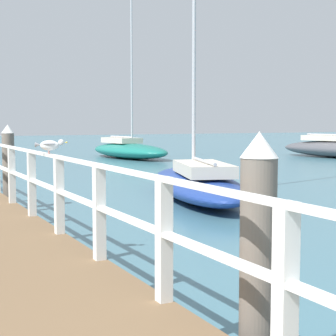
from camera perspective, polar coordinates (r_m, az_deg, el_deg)
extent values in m
cube|color=silver|center=(3.49, 12.01, -12.36)|extent=(0.12, 0.12, 1.10)
cube|color=silver|center=(4.84, -0.42, -7.41)|extent=(0.12, 0.12, 1.10)
cube|color=silver|center=(6.33, -7.11, -4.53)|extent=(0.12, 0.12, 1.10)
cube|color=silver|center=(7.88, -11.18, -2.73)|extent=(0.12, 0.12, 1.10)
cube|color=silver|center=(9.46, -13.90, -1.53)|extent=(0.12, 0.12, 1.10)
cube|color=silver|center=(11.06, -15.83, -0.66)|extent=(0.12, 0.12, 1.10)
cube|color=silver|center=(11.02, -15.89, 2.08)|extent=(0.10, 19.73, 0.04)
cube|color=silver|center=(11.05, -15.83, -0.38)|extent=(0.10, 19.73, 0.04)
cylinder|color=#6B6056|center=(4.36, 9.23, -10.80)|extent=(0.28, 0.28, 1.79)
cone|color=white|center=(4.20, 9.41, 2.40)|extent=(0.29, 0.29, 0.20)
cylinder|color=#6B6056|center=(13.39, -16.12, -0.36)|extent=(0.28, 0.28, 1.79)
cone|color=white|center=(13.34, -16.22, 3.90)|extent=(0.29, 0.29, 0.20)
ellipsoid|color=white|center=(8.27, -12.14, 2.30)|extent=(0.31, 0.25, 0.15)
sphere|color=white|center=(8.22, -10.97, 2.62)|extent=(0.09, 0.09, 0.09)
cone|color=gold|center=(8.21, -10.52, 2.62)|extent=(0.06, 0.05, 0.02)
cone|color=#939399|center=(8.31, -13.28, 2.36)|extent=(0.10, 0.10, 0.07)
ellipsoid|color=#939399|center=(8.27, -12.15, 2.48)|extent=(0.28, 0.26, 0.04)
cylinder|color=tan|center=(8.30, -12.15, 1.62)|extent=(0.01, 0.01, 0.05)
cylinder|color=tan|center=(8.25, -12.24, 1.60)|extent=(0.01, 0.01, 0.05)
cylinder|color=#B2B2B7|center=(33.29, 16.10, 3.34)|extent=(0.63, 2.70, 0.08)
cube|color=beige|center=(33.27, 16.14, 2.99)|extent=(1.84, 3.03, 0.30)
ellipsoid|color=#197266|center=(30.97, -4.06, 1.78)|extent=(3.20, 7.31, 0.84)
cylinder|color=#B2B2B7|center=(30.80, -3.78, 10.97)|extent=(0.10, 0.10, 9.05)
cylinder|color=#B2B2B7|center=(31.71, -4.86, 3.23)|extent=(0.37, 2.47, 0.08)
cube|color=beige|center=(31.69, -4.82, 2.87)|extent=(1.63, 2.69, 0.30)
ellipsoid|color=navy|center=(15.02, 2.92, -1.71)|extent=(4.14, 7.45, 0.71)
cylinder|color=#B2B2B7|center=(15.58, 2.72, 16.21)|extent=(0.10, 0.10, 8.86)
cylinder|color=#B2B2B7|center=(14.08, 3.69, 0.73)|extent=(0.85, 2.41, 0.08)
cube|color=beige|center=(14.13, 3.66, -0.07)|extent=(1.88, 2.81, 0.30)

